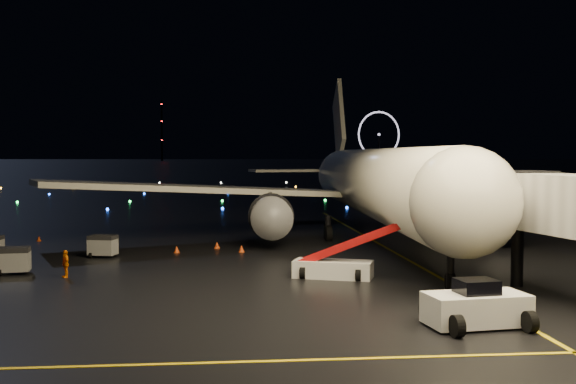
# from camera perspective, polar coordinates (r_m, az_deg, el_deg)

# --- Properties ---
(ground) EXTENTS (2000.00, 2000.00, 0.00)m
(ground) POSITION_cam_1_polar(r_m,az_deg,el_deg) (335.88, -5.35, 1.74)
(ground) COLOR black
(ground) RESTS_ON ground
(lane_centre) EXTENTS (0.25, 80.00, 0.02)m
(lane_centre) POSITION_cam_1_polar(r_m,az_deg,el_deg) (53.09, 9.20, -5.17)
(lane_centre) COLOR yellow
(lane_centre) RESTS_ON ground
(lane_cross) EXTENTS (60.00, 0.25, 0.02)m
(lane_cross) POSITION_cam_1_polar(r_m,az_deg,el_deg) (27.10, -13.21, -13.20)
(lane_cross) COLOR yellow
(lane_cross) RESTS_ON ground
(airliner) EXTENTS (60.75, 57.95, 16.57)m
(airliner) POSITION_cam_1_polar(r_m,az_deg,el_deg) (65.08, 6.65, 3.67)
(airliner) COLOR silver
(airliner) RESTS_ON ground
(pushback_tug) EXTENTS (4.62, 2.83, 2.08)m
(pushback_tug) POSITION_cam_1_polar(r_m,az_deg,el_deg) (32.90, 14.65, -8.48)
(pushback_tug) COLOR silver
(pushback_tug) RESTS_ON ground
(belt_loader) EXTENTS (7.20, 4.17, 3.38)m
(belt_loader) POSITION_cam_1_polar(r_m,az_deg,el_deg) (44.06, 3.59, -4.61)
(belt_loader) COLOR silver
(belt_loader) RESTS_ON ground
(crew_c) EXTENTS (0.83, 1.07, 1.70)m
(crew_c) POSITION_cam_1_polar(r_m,az_deg,el_deg) (46.24, -17.18, -5.43)
(crew_c) COLOR orange
(crew_c) RESTS_ON ground
(safety_cone_0) EXTENTS (0.62, 0.62, 0.55)m
(safety_cone_0) POSITION_cam_1_polar(r_m,az_deg,el_deg) (55.58, -3.69, -4.49)
(safety_cone_0) COLOR #E94813
(safety_cone_0) RESTS_ON ground
(safety_cone_1) EXTENTS (0.55, 0.55, 0.54)m
(safety_cone_1) POSITION_cam_1_polar(r_m,az_deg,el_deg) (57.88, -5.63, -4.20)
(safety_cone_1) COLOR #E94813
(safety_cone_1) RESTS_ON ground
(safety_cone_2) EXTENTS (0.58, 0.58, 0.53)m
(safety_cone_2) POSITION_cam_1_polar(r_m,az_deg,el_deg) (55.81, -8.79, -4.50)
(safety_cone_2) COLOR #E94813
(safety_cone_2) RESTS_ON ground
(safety_cone_3) EXTENTS (0.45, 0.45, 0.48)m
(safety_cone_3) POSITION_cam_1_polar(r_m,az_deg,el_deg) (65.95, -19.09, -3.49)
(safety_cone_3) COLOR #E94813
(safety_cone_3) RESTS_ON ground
(ferris_wheel) EXTENTS (49.33, 16.80, 52.00)m
(ferris_wheel) POSITION_cam_1_polar(r_m,az_deg,el_deg) (775.22, 7.20, 4.38)
(ferris_wheel) COLOR black
(ferris_wheel) RESTS_ON ground
(radio_mast) EXTENTS (1.80, 1.80, 64.00)m
(radio_mast) POSITION_cam_1_polar(r_m,az_deg,el_deg) (778.38, -9.94, 4.79)
(radio_mast) COLOR black
(radio_mast) RESTS_ON ground
(taxiway_lights) EXTENTS (164.00, 92.00, 0.36)m
(taxiway_lights) POSITION_cam_1_polar(r_m,az_deg,el_deg) (141.99, -5.00, 0.05)
(taxiway_lights) COLOR black
(taxiway_lights) RESTS_ON ground
(baggage_cart_0) EXTENTS (2.16, 1.76, 1.60)m
(baggage_cart_0) POSITION_cam_1_polar(r_m,az_deg,el_deg) (54.46, -14.42, -4.18)
(baggage_cart_0) COLOR gray
(baggage_cart_0) RESTS_ON ground
(baggage_cart_1) EXTENTS (2.13, 1.60, 1.69)m
(baggage_cart_1) POSITION_cam_1_polar(r_m,az_deg,el_deg) (48.59, -20.89, -5.09)
(baggage_cart_1) COLOR gray
(baggage_cart_1) RESTS_ON ground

